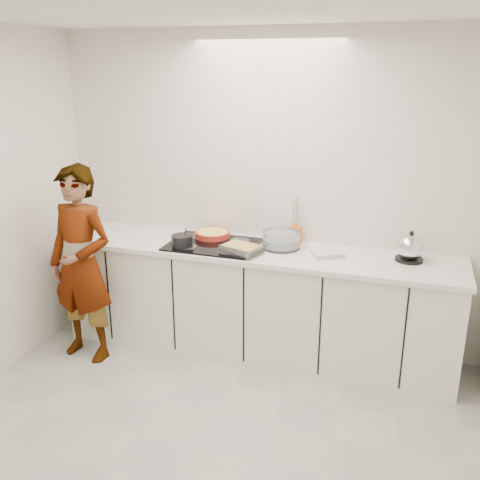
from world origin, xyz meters
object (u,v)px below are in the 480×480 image
(baking_dish, at_px, (242,248))
(utensil_crock, at_px, (295,235))
(mixing_bowl, at_px, (281,240))
(kettle, at_px, (410,248))
(cook, at_px, (81,265))
(hob, at_px, (213,244))
(saucepan, at_px, (182,241))
(tart_dish, at_px, (213,234))

(baking_dish, height_order, utensil_crock, utensil_crock)
(mixing_bowl, distance_m, kettle, 0.99)
(cook, bearing_deg, hob, 33.75)
(baking_dish, bearing_deg, cook, -163.87)
(hob, height_order, kettle, kettle)
(hob, bearing_deg, mixing_bowl, 10.79)
(kettle, height_order, cook, cook)
(mixing_bowl, height_order, utensil_crock, mixing_bowl)
(saucepan, distance_m, mixing_bowl, 0.79)
(hob, height_order, cook, cook)
(utensil_crock, bearing_deg, kettle, -9.80)
(saucepan, xyz_separation_m, cook, (-0.73, -0.33, -0.17))
(baking_dish, xyz_separation_m, utensil_crock, (0.33, 0.40, 0.02))
(utensil_crock, bearing_deg, saucepan, -152.91)
(kettle, relative_size, utensil_crock, 1.90)
(tart_dish, xyz_separation_m, saucepan, (-0.14, -0.31, 0.02))
(cook, bearing_deg, utensil_crock, 32.54)
(saucepan, height_order, cook, cook)
(baking_dish, height_order, mixing_bowl, mixing_bowl)
(hob, relative_size, saucepan, 3.25)
(saucepan, xyz_separation_m, mixing_bowl, (0.75, 0.25, 0.00))
(baking_dish, distance_m, utensil_crock, 0.52)
(hob, xyz_separation_m, saucepan, (-0.21, -0.15, 0.05))
(tart_dish, relative_size, saucepan, 1.41)
(tart_dish, distance_m, kettle, 1.60)
(hob, relative_size, baking_dish, 2.07)
(mixing_bowl, bearing_deg, baking_dish, -138.08)
(kettle, bearing_deg, tart_dish, 178.46)
(saucepan, height_order, kettle, kettle)
(hob, bearing_deg, saucepan, -144.76)
(hob, relative_size, mixing_bowl, 1.89)
(hob, height_order, utensil_crock, utensil_crock)
(kettle, xyz_separation_m, cook, (-2.47, -0.60, -0.21))
(tart_dish, height_order, baking_dish, baking_dish)
(tart_dish, bearing_deg, kettle, -1.54)
(baking_dish, distance_m, mixing_bowl, 0.34)
(baking_dish, bearing_deg, utensil_crock, 50.36)
(tart_dish, bearing_deg, mixing_bowl, -5.57)
(tart_dish, relative_size, mixing_bowl, 0.82)
(mixing_bowl, height_order, kettle, kettle)
(kettle, bearing_deg, baking_dish, -168.76)
(tart_dish, height_order, kettle, kettle)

